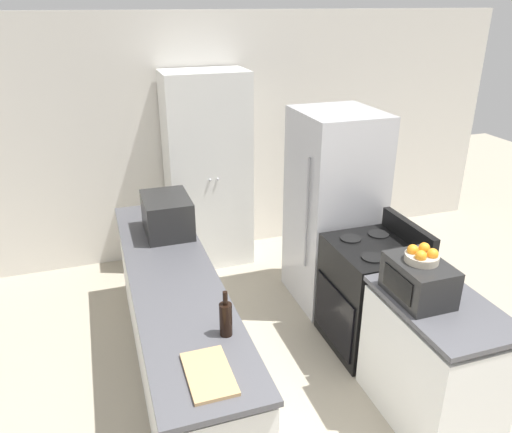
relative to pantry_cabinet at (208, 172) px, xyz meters
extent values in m
cube|color=silver|center=(0.09, 0.31, 0.27)|extent=(7.00, 0.06, 2.60)
cube|color=silver|center=(-0.69, -1.82, -0.61)|extent=(0.58, 2.69, 0.84)
cube|color=#4C4C51|center=(-0.69, -1.82, -0.13)|extent=(0.60, 2.75, 0.04)
cube|color=silver|center=(0.87, -2.72, -0.61)|extent=(0.58, 0.91, 0.84)
cube|color=#4C4C51|center=(0.87, -2.72, -0.13)|extent=(0.60, 0.93, 0.04)
cube|color=silver|center=(0.00, 0.00, 0.00)|extent=(0.85, 0.52, 2.06)
sphere|color=#B2B2B7|center=(-0.04, -0.27, 0.00)|extent=(0.03, 0.03, 0.03)
sphere|color=#B2B2B7|center=(0.04, -0.27, 0.00)|extent=(0.03, 0.03, 0.03)
cube|color=black|center=(0.89, -1.88, -0.57)|extent=(0.64, 0.71, 0.92)
cube|color=black|center=(0.57, -1.88, -0.69)|extent=(0.02, 0.63, 0.50)
cube|color=black|center=(1.18, -1.88, -0.03)|extent=(0.06, 0.68, 0.16)
cylinder|color=black|center=(0.77, -2.05, -0.11)|extent=(0.17, 0.17, 0.01)
cylinder|color=black|center=(0.77, -1.71, -0.11)|extent=(0.17, 0.17, 0.01)
cylinder|color=black|center=(1.02, -2.05, -0.11)|extent=(0.17, 0.17, 0.01)
cylinder|color=black|center=(1.02, -1.71, -0.11)|extent=(0.17, 0.17, 0.01)
cube|color=#B7B7BC|center=(0.92, -1.10, -0.12)|extent=(0.69, 0.77, 1.82)
cylinder|color=gray|center=(0.56, -1.31, -0.03)|extent=(0.02, 0.02, 1.00)
cube|color=black|center=(-0.60, -1.11, 0.04)|extent=(0.37, 0.50, 0.31)
cube|color=black|center=(-0.42, -1.15, 0.04)|extent=(0.01, 0.31, 0.22)
cylinder|color=black|center=(-0.52, -2.60, -0.01)|extent=(0.07, 0.07, 0.20)
cylinder|color=black|center=(-0.52, -2.60, 0.13)|extent=(0.03, 0.03, 0.08)
cube|color=black|center=(0.76, -2.61, 0.01)|extent=(0.31, 0.44, 0.26)
cube|color=black|center=(0.60, -2.61, 0.01)|extent=(0.01, 0.30, 0.15)
cylinder|color=#B2A893|center=(0.76, -2.60, 0.17)|extent=(0.21, 0.21, 0.05)
sphere|color=orange|center=(0.81, -2.56, 0.21)|extent=(0.07, 0.07, 0.07)
sphere|color=orange|center=(0.72, -2.56, 0.21)|extent=(0.07, 0.07, 0.07)
sphere|color=orange|center=(0.72, -2.64, 0.21)|extent=(0.07, 0.07, 0.07)
sphere|color=orange|center=(0.81, -2.64, 0.21)|extent=(0.07, 0.07, 0.07)
cube|color=tan|center=(-0.69, -2.90, -0.10)|extent=(0.23, 0.39, 0.02)
camera|label=1|loc=(-1.10, -4.89, 1.65)|focal=35.00mm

